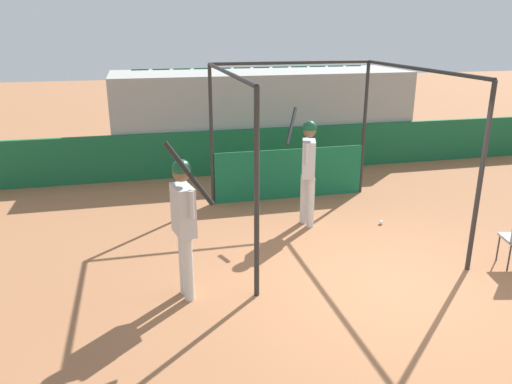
# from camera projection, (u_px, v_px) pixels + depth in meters

# --- Properties ---
(ground_plane) EXTENTS (60.00, 60.00, 0.00)m
(ground_plane) POSITION_uv_depth(u_px,v_px,m) (387.00, 287.00, 6.90)
(ground_plane) COLOR #9E6642
(outfield_wall) EXTENTS (24.00, 0.12, 1.08)m
(outfield_wall) POSITION_uv_depth(u_px,v_px,m) (273.00, 150.00, 12.28)
(outfield_wall) COLOR #196038
(outfield_wall) RESTS_ON ground
(bleacher_section) EXTENTS (7.60, 2.40, 2.36)m
(bleacher_section) POSITION_uv_depth(u_px,v_px,m) (260.00, 116.00, 13.24)
(bleacher_section) COLOR #9E9E99
(bleacher_section) RESTS_ON ground
(batting_cage) EXTENTS (3.30, 3.82, 2.79)m
(batting_cage) POSITION_uv_depth(u_px,v_px,m) (303.00, 149.00, 9.38)
(batting_cage) COLOR #282828
(batting_cage) RESTS_ON ground
(player_batter) EXTENTS (0.59, 0.92, 2.05)m
(player_batter) POSITION_uv_depth(u_px,v_px,m) (308.00, 162.00, 8.73)
(player_batter) COLOR silver
(player_batter) RESTS_ON ground
(player_waiting) EXTENTS (0.57, 0.73, 2.19)m
(player_waiting) POSITION_uv_depth(u_px,v_px,m) (184.00, 215.00, 6.30)
(player_waiting) COLOR silver
(player_waiting) RESTS_ON ground
(baseball) EXTENTS (0.07, 0.07, 0.07)m
(baseball) POSITION_uv_depth(u_px,v_px,m) (381.00, 222.00, 9.08)
(baseball) COLOR white
(baseball) RESTS_ON ground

